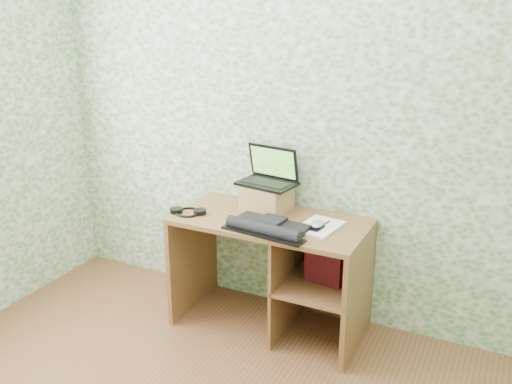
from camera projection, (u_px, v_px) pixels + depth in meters
The scene contains 10 objects.
wall_back at pixel (292, 123), 3.64m from camera, with size 3.50×3.50×0.00m, color silver.
desk at pixel (283, 259), 3.63m from camera, with size 1.20×0.60×0.75m.
riser at pixel (267, 197), 3.69m from camera, with size 0.28×0.23×0.17m, color olive.
laptop at pixel (269, 175), 3.67m from camera, with size 0.39×0.30×0.24m.
keyboard at pixel (268, 227), 3.37m from camera, with size 0.53×0.31×0.07m.
headphones at pixel (188, 212), 3.64m from camera, with size 0.23×0.21×0.03m.
notepad at pixel (319, 227), 3.41m from camera, with size 0.21×0.31×0.01m, color silver.
mouse at pixel (317, 226), 3.36m from camera, with size 0.06×0.10×0.04m, color silver.
pen at pixel (324, 224), 3.42m from camera, with size 0.01×0.01×0.14m, color black.
red_box at pixel (324, 262), 3.47m from camera, with size 0.24×0.08×0.28m, color maroon.
Camera 1 is at (1.36, -1.57, 2.06)m, focal length 40.00 mm.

